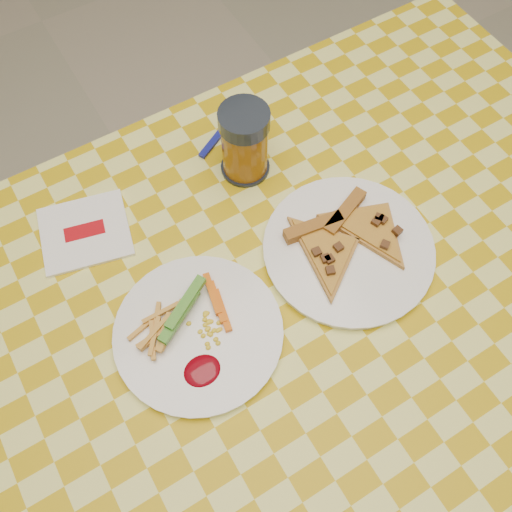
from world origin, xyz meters
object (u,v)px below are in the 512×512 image
Objects in this scene: plate_left at (199,333)px; table at (296,314)px; plate_right at (348,250)px; drink_glass at (245,143)px.

table is at bearing -8.23° from plate_left.
drink_glass reaches higher than plate_right.
plate_right reaches higher than table.
table is 4.83× the size of plate_right.
drink_glass is at bearing 46.87° from plate_left.
plate_left is 1.79× the size of drink_glass.
table is 0.29m from drink_glass.
plate_right is at bearing 12.68° from table.
drink_glass is at bearing 78.14° from table.
drink_glass reaches higher than table.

